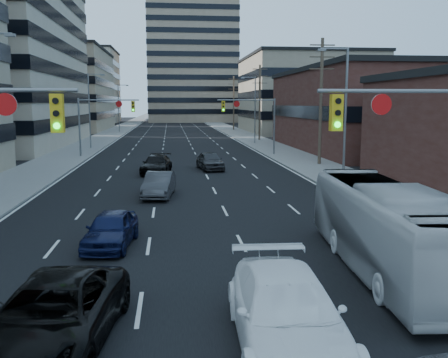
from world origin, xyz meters
TOP-DOWN VIEW (x-y plane):
  - road_surface at (0.00, 130.00)m, footprint 18.00×300.00m
  - sidewalk_left at (-11.50, 130.00)m, footprint 5.00×300.00m
  - sidewalk_right at (11.50, 130.00)m, footprint 5.00×300.00m
  - office_left_far at (-24.00, 100.00)m, footprint 20.00×30.00m
  - storefront_right_mid at (24.00, 50.00)m, footprint 20.00×30.00m
  - office_right_far at (25.00, 88.00)m, footprint 22.00×28.00m
  - apartment_tower at (6.00, 150.00)m, footprint 26.00×26.00m
  - bg_block_left at (-28.00, 140.00)m, footprint 24.00×24.00m
  - bg_block_right at (32.00, 130.00)m, footprint 22.00×22.00m
  - signal_near_right at (7.45, 8.00)m, footprint 6.59×0.33m
  - signal_far_left at (-7.68, 45.00)m, footprint 6.09×0.33m
  - signal_far_right at (7.68, 45.00)m, footprint 6.09×0.33m
  - utility_pole_block at (12.20, 36.00)m, footprint 2.20×0.28m
  - utility_pole_midblock at (12.20, 66.00)m, footprint 2.20×0.28m
  - utility_pole_distant at (12.20, 96.00)m, footprint 2.20×0.28m
  - streetlight_left_mid at (-10.34, 55.00)m, footprint 2.03×0.22m
  - streetlight_left_far at (-10.34, 90.00)m, footprint 2.03×0.22m
  - streetlight_right_near at (10.34, 25.00)m, footprint 2.03×0.22m
  - streetlight_right_far at (10.34, 60.00)m, footprint 2.03×0.22m
  - black_pickup at (-3.57, 4.09)m, footprint 3.17×5.76m
  - white_van at (1.60, 3.53)m, footprint 2.56×5.83m
  - transit_bus at (6.00, 8.28)m, footprint 3.17×10.51m
  - sedan_blue at (-3.21, 12.10)m, footprint 2.08×4.21m
  - sedan_grey_center at (-1.60, 22.35)m, footprint 2.04×4.54m
  - sedan_black_far at (-2.00, 32.24)m, footprint 2.64×5.17m
  - sedan_grey_right at (2.33, 34.12)m, footprint 2.35×4.64m

SIDE VIEW (x-z plane):
  - road_surface at x=0.00m, z-range 0.00..0.02m
  - sidewalk_left at x=-11.50m, z-range 0.00..0.15m
  - sidewalk_right at x=11.50m, z-range 0.00..0.15m
  - sedan_blue at x=-3.21m, z-range 0.00..1.38m
  - sedan_black_far at x=-2.00m, z-range 0.00..1.44m
  - sedan_grey_center at x=-1.60m, z-range 0.00..1.44m
  - sedan_grey_right at x=2.33m, z-range 0.00..1.51m
  - black_pickup at x=-3.57m, z-range 0.00..1.53m
  - white_van at x=1.60m, z-range 0.00..1.67m
  - transit_bus at x=6.00m, z-range 0.00..2.89m
  - signal_far_left at x=-7.68m, z-range 1.30..7.30m
  - signal_far_right at x=7.68m, z-range 1.30..7.30m
  - signal_near_right at x=7.45m, z-range 1.33..7.33m
  - storefront_right_mid at x=24.00m, z-range 0.00..9.00m
  - streetlight_left_mid at x=-10.34m, z-range 0.55..9.55m
  - streetlight_left_far at x=-10.34m, z-range 0.55..9.55m
  - streetlight_right_near at x=10.34m, z-range 0.55..9.55m
  - streetlight_right_far at x=10.34m, z-range 0.55..9.55m
  - utility_pole_block at x=12.20m, z-range 0.28..11.28m
  - utility_pole_midblock at x=12.20m, z-range 0.28..11.28m
  - utility_pole_distant at x=12.20m, z-range 0.28..11.28m
  - bg_block_right at x=32.00m, z-range 0.00..12.00m
  - office_right_far at x=25.00m, z-range 0.00..14.00m
  - office_left_far at x=-24.00m, z-range 0.00..16.00m
  - bg_block_left at x=-28.00m, z-range 0.00..20.00m
  - apartment_tower at x=6.00m, z-range 0.00..58.00m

